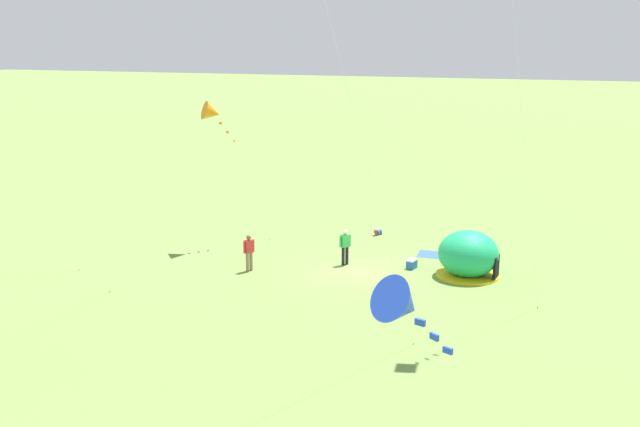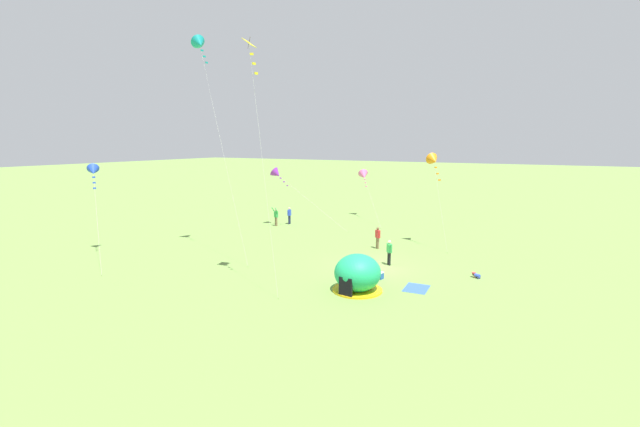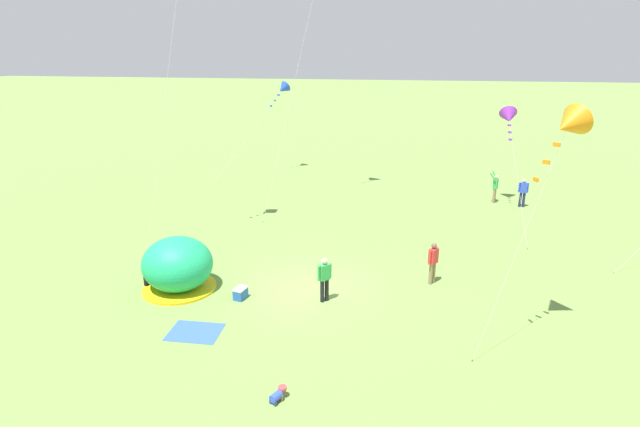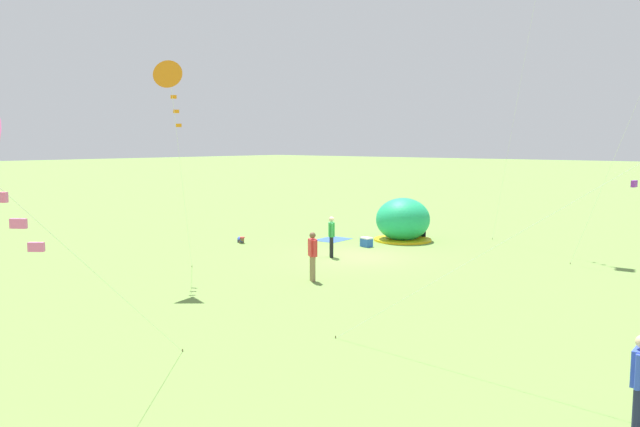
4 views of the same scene
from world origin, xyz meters
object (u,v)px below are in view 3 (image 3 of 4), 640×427
object	(u,v)px
person_far_back	(523,191)
kite_orange	(569,125)
popup_tent	(177,265)
cooler_box	(240,293)
person_center_field	(433,261)
toddler_crawling	(278,394)
kite_blue	(283,89)
person_watching_sky	(325,277)
person_arms_raised	(495,187)
kite_purple	(509,117)

from	to	relation	value
person_far_back	kite_orange	distance (m)	16.13
popup_tent	cooler_box	xyz separation A→B (m)	(2.62, -0.29, -0.78)
cooler_box	person_center_field	xyz separation A→B (m)	(7.01, 2.78, 0.74)
popup_tent	toddler_crawling	xyz separation A→B (m)	(5.61, -5.52, -0.82)
person_far_back	kite_blue	distance (m)	18.44
person_watching_sky	kite_blue	bearing A→B (deg)	109.43
kite_blue	popup_tent	bearing A→B (deg)	-85.86
toddler_crawling	person_arms_raised	world-z (taller)	person_arms_raised
toddler_crawling	person_far_back	world-z (taller)	person_far_back
person_arms_raised	kite_blue	distance (m)	16.87
toddler_crawling	kite_blue	distance (m)	27.76
kite_blue	kite_orange	xyz separation A→B (m)	(14.44, -21.46, 0.69)
toddler_crawling	person_center_field	xyz separation A→B (m)	(4.02, 8.00, 0.79)
toddler_crawling	kite_orange	distance (m)	10.97
cooler_box	kite_purple	world-z (taller)	kite_purple
person_watching_sky	kite_orange	distance (m)	9.36
toddler_crawling	kite_purple	xyz separation A→B (m)	(8.14, 20.26, 5.00)
person_watching_sky	kite_purple	size ratio (longest dim) A/B	0.21
toddler_crawling	kite_orange	xyz separation A→B (m)	(7.34, 4.71, 6.67)
person_watching_sky	kite_blue	distance (m)	22.34
person_far_back	kite_blue	world-z (taller)	kite_blue
person_center_field	kite_orange	size ratio (longest dim) A/B	0.23
person_center_field	person_far_back	world-z (taller)	same
person_watching_sky	kite_blue	size ratio (longest dim) A/B	0.26
person_center_field	kite_purple	distance (m)	13.60
popup_tent	cooler_box	distance (m)	2.75
popup_tent	person_arms_raised	xyz separation A→B (m)	(13.42, 14.69, 0.00)
kite_blue	kite_orange	size ratio (longest dim) A/B	0.90
toddler_crawling	kite_purple	bearing A→B (deg)	68.10
kite_purple	kite_orange	world-z (taller)	kite_orange
person_watching_sky	kite_orange	xyz separation A→B (m)	(7.21, -0.97, 5.88)
kite_purple	popup_tent	bearing A→B (deg)	-133.01
person_far_back	person_arms_raised	bearing A→B (deg)	157.70
person_watching_sky	person_center_field	xyz separation A→B (m)	(3.90, 2.33, 0.00)
kite_orange	kite_blue	bearing A→B (deg)	123.94
popup_tent	person_arms_raised	bearing A→B (deg)	47.59
popup_tent	toddler_crawling	world-z (taller)	popup_tent
toddler_crawling	person_watching_sky	distance (m)	5.73
toddler_crawling	person_center_field	size ratio (longest dim) A/B	0.32
person_watching_sky	person_arms_raised	world-z (taller)	person_arms_raised
kite_blue	person_center_field	bearing A→B (deg)	-58.51
popup_tent	kite_purple	size ratio (longest dim) A/B	0.34
person_far_back	kite_blue	size ratio (longest dim) A/B	0.26
toddler_crawling	person_arms_raised	xyz separation A→B (m)	(7.82, 20.21, 0.82)
popup_tent	kite_blue	bearing A→B (deg)	94.14
person_watching_sky	kite_purple	bearing A→B (deg)	61.20
kite_orange	person_arms_raised	bearing A→B (deg)	88.23
cooler_box	person_arms_raised	distance (m)	18.49
kite_blue	person_far_back	bearing A→B (deg)	-21.81
person_far_back	kite_purple	size ratio (longest dim) A/B	0.21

